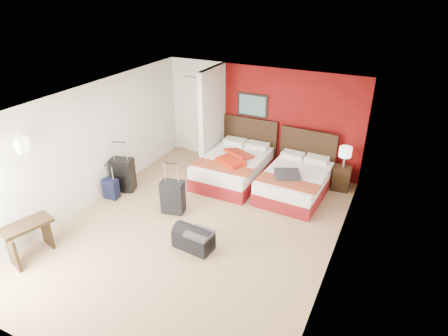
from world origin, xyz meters
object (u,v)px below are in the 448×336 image
Objects in this scene: bed_right at (294,183)px; suitcase_navy at (111,190)px; suitcase_black at (123,176)px; duffel_bag at (193,239)px; bed_left at (233,169)px; red_suitcase_open at (235,158)px; nightstand at (341,178)px; suitcase_charcoal at (173,198)px; table_lamp at (345,157)px; desk at (30,240)px.

bed_right is 4.01m from suitcase_navy.
suitcase_black reaches higher than duffel_bag.
bed_left is 1.07× the size of bed_right.
red_suitcase_open is 2.45m from nightstand.
suitcase_charcoal reaches higher than suitcase_navy.
bed_left is 2.23× the size of red_suitcase_open.
table_lamp is (2.39, 0.69, 0.49)m from bed_left.
bed_right reaches higher than suitcase_navy.
red_suitcase_open is at bearing 58.96° from suitcase_charcoal.
bed_right is 2.09× the size of red_suitcase_open.
suitcase_navy is at bearing -135.56° from bed_left.
red_suitcase_open reaches higher than duffel_bag.
duffel_bag is at bearing 47.01° from desk.
suitcase_navy is (-2.11, -1.84, -0.42)m from red_suitcase_open.
bed_right is at bearing -144.74° from nightstand.
bed_right is at bearing -0.70° from bed_left.
table_lamp is at bearing 29.14° from suitcase_charcoal.
suitcase_black is (-2.00, -1.53, 0.08)m from bed_left.
suitcase_navy is (-2.01, -1.94, -0.07)m from bed_left.
suitcase_charcoal is at bearing -139.15° from table_lamp.
suitcase_charcoal is at bearing -105.02° from bed_left.
table_lamp reaches higher than red_suitcase_open.
nightstand is 6.44m from desk.
bed_left is 2.89× the size of suitcase_charcoal.
suitcase_navy is (-0.01, -0.41, -0.15)m from suitcase_black.
suitcase_black is at bearing -154.13° from bed_right.
desk reaches higher than nightstand.
bed_right is (1.51, -0.03, -0.02)m from bed_left.
table_lamp is 0.60× the size of desk.
nightstand is 0.72× the size of suitcase_black.
suitcase_black reaches higher than bed_left.
duffel_bag is (-1.94, -3.34, -0.09)m from nightstand.
desk is (-1.44, -2.25, -0.00)m from suitcase_charcoal.
suitcase_navy is at bearing 169.80° from duffel_bag.
suitcase_black is at bearing 157.45° from suitcase_charcoal.
bed_right is 2.69m from suitcase_charcoal.
suitcase_charcoal is at bearing -27.36° from suitcase_black.
suitcase_black is at bearing -153.24° from table_lamp.
suitcase_black is at bearing -157.12° from nightstand.
red_suitcase_open is at bearing 38.58° from suitcase_navy.
bed_left is at bearing -167.82° from nightstand.
suitcase_black is at bearing -121.31° from red_suitcase_open.
red_suitcase_open is 2.62m from duffel_bag.
duffel_bag is at bearing -79.88° from bed_left.
red_suitcase_open reaches higher than bed_left.
red_suitcase_open is at bearing -161.02° from table_lamp.
nightstand is 0.76× the size of duffel_bag.
desk is (0.07, -2.13, 0.12)m from suitcase_navy.
bed_right is at bearing 73.90° from duffel_bag.
desk is (-2.40, -1.42, 0.16)m from duffel_bag.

